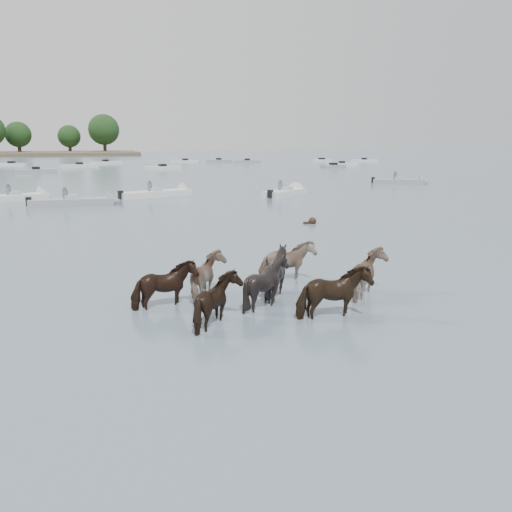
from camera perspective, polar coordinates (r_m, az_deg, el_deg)
name	(u,v)px	position (r m, az deg, el deg)	size (l,w,h in m)	color
ground	(241,304)	(14.22, -1.68, -5.33)	(400.00, 400.00, 0.00)	#4C5D6D
pony_herd	(271,283)	(14.23, 1.74, -2.99)	(7.67, 4.63, 1.61)	black
swimming_pony	(312,222)	(27.90, 6.21, 3.83)	(0.72, 0.44, 0.44)	black
motorboat_a	(26,197)	(42.27, -24.30, 6.00)	(5.15, 3.34, 1.92)	silver
motorboat_b	(84,202)	(37.68, -18.62, 5.76)	(6.18, 1.86, 1.92)	gray
motorboat_c	(164,193)	(42.12, -10.18, 6.90)	(6.42, 3.65, 1.92)	silver
motorboat_d	(289,192)	(42.43, 3.74, 7.12)	(4.84, 4.31, 1.92)	silver
motorboat_e	(406,182)	(55.23, 16.39, 7.95)	(5.64, 4.04, 1.92)	gray
distant_flotilla	(116,165)	(91.26, -15.39, 9.76)	(103.11, 29.53, 0.93)	silver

